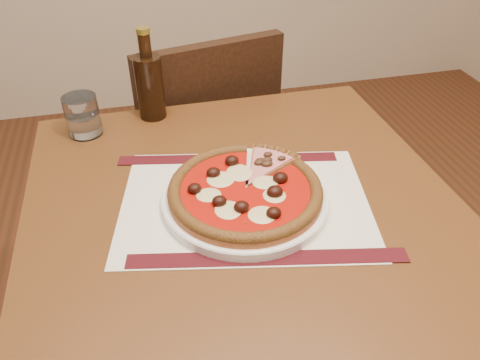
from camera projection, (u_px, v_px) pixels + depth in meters
name	position (u px, v px, depth m)	size (l,w,h in m)	color
table	(242.00, 238.00, 0.94)	(0.80, 0.80, 0.75)	#5D3316
chair_far	(201.00, 149.00, 1.47)	(0.49, 0.49, 0.87)	black
placemat	(245.00, 202.00, 0.87)	(0.46, 0.33, 0.00)	silver
plate	(245.00, 198.00, 0.86)	(0.31, 0.31, 0.02)	white
pizza	(245.00, 190.00, 0.85)	(0.28, 0.28, 0.04)	#B15D2A
ham_slice	(270.00, 162.00, 0.93)	(0.13, 0.14, 0.02)	#B15D2A
water_glass	(83.00, 116.00, 1.04)	(0.08, 0.08, 0.09)	white
bottle	(150.00, 84.00, 1.08)	(0.06, 0.06, 0.21)	#311A0C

